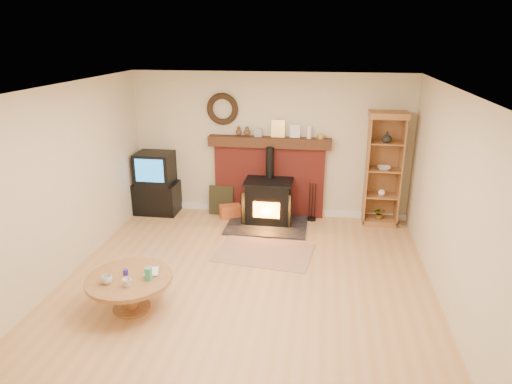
% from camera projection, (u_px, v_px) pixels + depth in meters
% --- Properties ---
extents(ground, '(5.50, 5.50, 0.00)m').
position_uv_depth(ground, '(244.00, 288.00, 6.09)').
color(ground, tan).
rests_on(ground, ground).
extents(room_shell, '(5.02, 5.52, 2.61)m').
position_uv_depth(room_shell, '(243.00, 162.00, 5.62)').
color(room_shell, beige).
rests_on(room_shell, ground).
extents(chimney_breast, '(2.20, 0.22, 1.78)m').
position_uv_depth(chimney_breast, '(269.00, 173.00, 8.32)').
color(chimney_breast, maroon).
rests_on(chimney_breast, ground).
extents(wood_stove, '(1.40, 1.00, 1.34)m').
position_uv_depth(wood_stove, '(268.00, 202.00, 8.09)').
color(wood_stove, black).
rests_on(wood_stove, ground).
extents(area_rug, '(1.56, 1.16, 0.01)m').
position_uv_depth(area_rug, '(264.00, 252.00, 7.07)').
color(area_rug, brown).
rests_on(area_rug, ground).
extents(tv_unit, '(0.79, 0.57, 1.16)m').
position_uv_depth(tv_unit, '(156.00, 184.00, 8.51)').
color(tv_unit, black).
rests_on(tv_unit, ground).
extents(curio_cabinet, '(0.64, 0.46, 2.00)m').
position_uv_depth(curio_cabinet, '(383.00, 169.00, 7.87)').
color(curio_cabinet, '#8F5E2F').
rests_on(curio_cabinet, ground).
extents(firelog_box, '(0.44, 0.37, 0.24)m').
position_uv_depth(firelog_box, '(231.00, 211.00, 8.39)').
color(firelog_box, gold).
rests_on(firelog_box, ground).
extents(leaning_painting, '(0.46, 0.12, 0.54)m').
position_uv_depth(leaning_painting, '(221.00, 200.00, 8.51)').
color(leaning_painting, black).
rests_on(leaning_painting, ground).
extents(fire_tools, '(0.16, 0.16, 0.70)m').
position_uv_depth(fire_tools, '(312.00, 213.00, 8.27)').
color(fire_tools, black).
rests_on(fire_tools, ground).
extents(coffee_table, '(1.04, 1.04, 0.60)m').
position_uv_depth(coffee_table, '(129.00, 283.00, 5.51)').
color(coffee_table, brown).
rests_on(coffee_table, ground).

